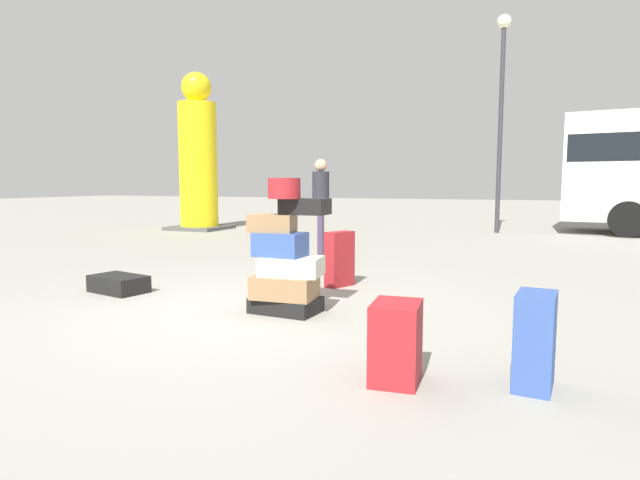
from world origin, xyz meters
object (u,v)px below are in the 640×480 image
person_bearded_onlooker (321,199)px  yellow_dummy_statue (198,160)px  suitcase_maroon_right_side (396,342)px  suitcase_tower (286,259)px  suitcase_navy_behind_tower (535,341)px  suitcase_black_upright_blue (119,284)px  lamp_post (502,91)px  suitcase_maroon_foreground_near (340,259)px

person_bearded_onlooker → yellow_dummy_statue: bearing=-149.5°
suitcase_maroon_right_side → person_bearded_onlooker: size_ratio=0.31×
person_bearded_onlooker → suitcase_maroon_right_side: bearing=5.0°
suitcase_tower → yellow_dummy_statue: yellow_dummy_statue is taller
suitcase_navy_behind_tower → yellow_dummy_statue: 13.03m
suitcase_tower → suitcase_maroon_right_side: size_ratio=2.56×
suitcase_maroon_right_side → yellow_dummy_statue: yellow_dummy_statue is taller
suitcase_maroon_right_side → suitcase_navy_behind_tower: (0.87, 0.22, 0.05)m
suitcase_black_upright_blue → yellow_dummy_statue: bearing=130.5°
suitcase_maroon_right_side → person_bearded_onlooker: person_bearded_onlooker is taller
lamp_post → suitcase_black_upright_blue: bearing=-111.1°
person_bearded_onlooker → suitcase_navy_behind_tower: bearing=13.3°
lamp_post → yellow_dummy_statue: bearing=-165.3°
suitcase_black_upright_blue → suitcase_tower: bearing=8.6°
person_bearded_onlooker → yellow_dummy_statue: size_ratio=0.39×
suitcase_tower → person_bearded_onlooker: 3.95m
suitcase_navy_behind_tower → suitcase_black_upright_blue: bearing=169.3°
suitcase_black_upright_blue → person_bearded_onlooker: size_ratio=0.40×
suitcase_maroon_foreground_near → suitcase_navy_behind_tower: (2.35, -2.77, -0.04)m
suitcase_maroon_foreground_near → suitcase_tower: bearing=-68.1°
suitcase_black_upright_blue → suitcase_maroon_foreground_near: bearing=41.9°
suitcase_maroon_right_side → suitcase_black_upright_blue: bearing=152.7°
suitcase_tower → suitcase_maroon_foreground_near: bearing=88.3°
suitcase_maroon_foreground_near → yellow_dummy_statue: bearing=159.3°
suitcase_maroon_foreground_near → lamp_post: (1.46, 8.62, 3.41)m
suitcase_maroon_foreground_near → yellow_dummy_statue: (-6.66, 6.50, 1.64)m
suitcase_navy_behind_tower → suitcase_maroon_right_side: bearing=-160.3°
person_bearded_onlooker → yellow_dummy_statue: yellow_dummy_statue is taller
suitcase_maroon_right_side → suitcase_black_upright_blue: suitcase_maroon_right_side is taller
suitcase_tower → yellow_dummy_statue: 10.50m
suitcase_maroon_right_side → suitcase_maroon_foreground_near: bearing=111.5°
suitcase_maroon_right_side → suitcase_black_upright_blue: size_ratio=0.77×
yellow_dummy_statue → suitcase_black_upright_blue: bearing=-61.6°
yellow_dummy_statue → lamp_post: 8.58m
yellow_dummy_statue → lamp_post: lamp_post is taller
suitcase_black_upright_blue → suitcase_maroon_right_side: bearing=-10.4°
suitcase_tower → suitcase_maroon_foreground_near: size_ratio=1.94×
yellow_dummy_statue → suitcase_maroon_right_side: bearing=-49.4°
suitcase_maroon_right_side → lamp_post: size_ratio=0.10×
suitcase_tower → suitcase_maroon_foreground_near: (0.04, 1.52, -0.21)m
suitcase_maroon_foreground_near → suitcase_maroon_right_side: (1.48, -2.99, -0.09)m
suitcase_black_upright_blue → yellow_dummy_statue: yellow_dummy_statue is taller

